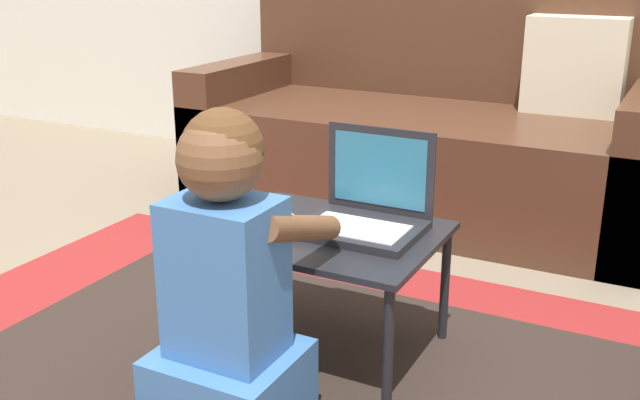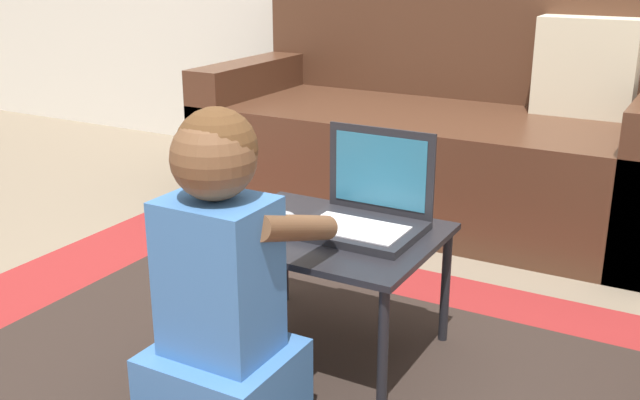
{
  "view_description": "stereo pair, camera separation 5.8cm",
  "coord_description": "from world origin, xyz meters",
  "px_view_note": "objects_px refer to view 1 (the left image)",
  "views": [
    {
      "loc": [
        0.88,
        -1.46,
        1.0
      ],
      "look_at": [
        0.05,
        0.13,
        0.4
      ],
      "focal_mm": 42.0,
      "sensor_mm": 36.0,
      "label": 1
    },
    {
      "loc": [
        0.93,
        -1.44,
        1.0
      ],
      "look_at": [
        0.05,
        0.13,
        0.4
      ],
      "focal_mm": 42.0,
      "sensor_mm": 36.0,
      "label": 2
    }
  ],
  "objects_px": {
    "couch": "(432,132)",
    "person_seated": "(228,293)",
    "computer_mouse": "(279,221)",
    "laptop": "(365,214)",
    "laptop_desk": "(327,245)"
  },
  "relations": [
    {
      "from": "computer_mouse",
      "to": "couch",
      "type": "bearing_deg",
      "value": 92.3
    },
    {
      "from": "couch",
      "to": "person_seated",
      "type": "relative_size",
      "value": 2.51
    },
    {
      "from": "laptop_desk",
      "to": "person_seated",
      "type": "distance_m",
      "value": 0.39
    },
    {
      "from": "couch",
      "to": "person_seated",
      "type": "bearing_deg",
      "value": -85.2
    },
    {
      "from": "laptop",
      "to": "computer_mouse",
      "type": "bearing_deg",
      "value": -156.57
    },
    {
      "from": "laptop_desk",
      "to": "computer_mouse",
      "type": "xyz_separation_m",
      "value": [
        -0.12,
        -0.03,
        0.05
      ]
    },
    {
      "from": "person_seated",
      "to": "computer_mouse",
      "type": "bearing_deg",
      "value": 103.73
    },
    {
      "from": "laptop",
      "to": "person_seated",
      "type": "height_order",
      "value": "person_seated"
    },
    {
      "from": "laptop",
      "to": "person_seated",
      "type": "relative_size",
      "value": 0.41
    },
    {
      "from": "laptop",
      "to": "computer_mouse",
      "type": "height_order",
      "value": "laptop"
    },
    {
      "from": "laptop_desk",
      "to": "person_seated",
      "type": "bearing_deg",
      "value": -94.93
    },
    {
      "from": "couch",
      "to": "computer_mouse",
      "type": "bearing_deg",
      "value": -87.7
    },
    {
      "from": "computer_mouse",
      "to": "person_seated",
      "type": "xyz_separation_m",
      "value": [
        0.09,
        -0.36,
        -0.03
      ]
    },
    {
      "from": "laptop",
      "to": "computer_mouse",
      "type": "distance_m",
      "value": 0.22
    },
    {
      "from": "laptop",
      "to": "person_seated",
      "type": "xyz_separation_m",
      "value": [
        -0.11,
        -0.44,
        -0.05
      ]
    }
  ]
}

